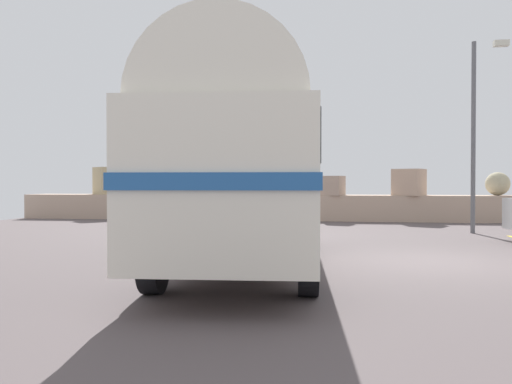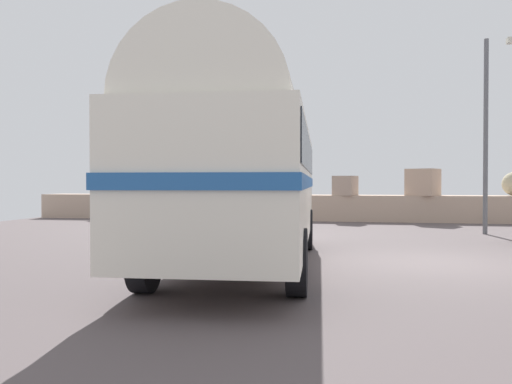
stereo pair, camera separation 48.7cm
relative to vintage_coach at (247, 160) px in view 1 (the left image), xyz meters
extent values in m
cube|color=#564C4D|center=(3.57, 1.07, -2.04)|extent=(32.00, 26.00, 0.02)
cube|color=tan|center=(3.57, 12.87, -1.50)|extent=(31.36, 1.80, 1.10)
cube|color=tan|center=(-8.52, 13.06, -0.33)|extent=(1.56, 1.58, 1.24)
sphere|color=#C3AB93|center=(-5.39, 13.16, -0.32)|extent=(1.26, 1.26, 1.26)
cube|color=tan|center=(-1.27, 12.83, -0.32)|extent=(1.70, 1.70, 1.26)
cube|color=tan|center=(1.65, 12.34, -0.54)|extent=(1.09, 1.07, 0.81)
cube|color=tan|center=(4.78, 12.48, -0.40)|extent=(1.51, 1.50, 1.10)
sphere|color=tan|center=(8.40, 12.92, -0.47)|extent=(0.97, 0.97, 0.97)
cylinder|color=black|center=(-1.27, 2.52, -1.55)|extent=(0.34, 0.98, 0.96)
cylinder|color=black|center=(0.93, 2.67, -1.55)|extent=(0.34, 0.98, 0.96)
cylinder|color=black|center=(-0.93, -2.68, -1.55)|extent=(0.34, 0.98, 0.96)
cylinder|color=black|center=(1.27, -2.53, -1.55)|extent=(0.34, 0.98, 0.96)
cube|color=silver|center=(0.00, 0.00, -0.48)|extent=(2.95, 8.54, 2.10)
cylinder|color=silver|center=(0.00, 0.00, 0.57)|extent=(2.73, 8.19, 2.20)
cube|color=#24589B|center=(0.00, 0.00, -0.42)|extent=(3.00, 8.63, 0.20)
cube|color=black|center=(0.00, 0.00, 0.10)|extent=(2.96, 8.21, 0.64)
cube|color=silver|center=(-0.28, 4.26, -1.35)|extent=(2.29, 0.31, 0.28)
cylinder|color=#5B5B60|center=(6.05, 7.53, 0.99)|extent=(0.14, 0.14, 6.08)
cube|color=beige|center=(6.84, 7.47, 3.93)|extent=(0.44, 0.24, 0.18)
camera|label=1|loc=(1.59, -9.90, -0.45)|focal=36.80mm
camera|label=2|loc=(2.07, -9.82, -0.45)|focal=36.80mm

